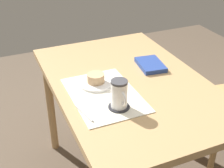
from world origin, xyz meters
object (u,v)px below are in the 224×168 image
(pastry_plate, at_px, (96,83))
(coffee_mug, at_px, (119,94))
(pastry, at_px, (96,78))
(small_book, at_px, (151,65))
(dining_table, at_px, (128,96))

(pastry_plate, bearing_deg, coffee_mug, 5.54)
(pastry, xyz_separation_m, small_book, (-0.06, 0.34, -0.03))
(dining_table, distance_m, coffee_mug, 0.29)
(pastry, bearing_deg, pastry_plate, 0.00)
(pastry_plate, xyz_separation_m, coffee_mug, (0.23, 0.02, 0.06))
(pastry, distance_m, small_book, 0.35)
(dining_table, height_order, pastry, pastry)
(pastry_plate, relative_size, pastry, 1.98)
(dining_table, relative_size, small_book, 6.24)
(dining_table, xyz_separation_m, small_book, (-0.09, 0.18, 0.10))
(pastry, bearing_deg, small_book, 100.73)
(dining_table, height_order, coffee_mug, coffee_mug)
(pastry_plate, xyz_separation_m, small_book, (-0.06, 0.34, 0.00))
(pastry_plate, height_order, small_book, small_book)
(dining_table, xyz_separation_m, coffee_mug, (0.20, -0.14, 0.16))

